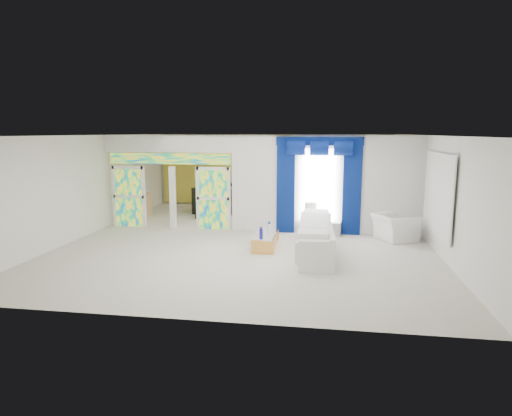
% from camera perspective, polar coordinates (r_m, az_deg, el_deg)
% --- Properties ---
extents(floor, '(12.00, 12.00, 0.00)m').
position_cam_1_polar(floor, '(13.35, -0.48, -3.77)').
color(floor, '#B7AF9E').
rests_on(floor, ground).
extents(dividing_wall, '(5.70, 0.18, 3.00)m').
position_cam_1_polar(dividing_wall, '(13.91, 8.97, 2.92)').
color(dividing_wall, white).
rests_on(dividing_wall, ground).
extents(dividing_header, '(4.30, 0.18, 0.55)m').
position_cam_1_polar(dividing_header, '(14.69, -10.99, 8.01)').
color(dividing_header, white).
rests_on(dividing_header, dividing_wall).
extents(stained_panel_left, '(0.95, 0.04, 2.00)m').
position_cam_1_polar(stained_panel_left, '(15.37, -15.79, 1.43)').
color(stained_panel_left, '#994C3F').
rests_on(stained_panel_left, ground).
extents(stained_panel_right, '(0.95, 0.04, 2.00)m').
position_cam_1_polar(stained_panel_right, '(14.42, -5.43, 1.23)').
color(stained_panel_right, '#994C3F').
rests_on(stained_panel_right, ground).
extents(stained_transom, '(4.00, 0.05, 0.35)m').
position_cam_1_polar(stained_transom, '(14.71, -10.93, 6.16)').
color(stained_transom, '#994C3F').
rests_on(stained_transom, dividing_header).
extents(window_pane, '(1.00, 0.02, 2.30)m').
position_cam_1_polar(window_pane, '(13.82, 7.93, 2.70)').
color(window_pane, white).
rests_on(window_pane, dividing_wall).
extents(blue_drape_left, '(0.55, 0.10, 2.80)m').
position_cam_1_polar(blue_drape_left, '(13.85, 3.78, 2.57)').
color(blue_drape_left, '#040D4E').
rests_on(blue_drape_left, ground).
extents(blue_drape_right, '(0.55, 0.10, 2.80)m').
position_cam_1_polar(blue_drape_right, '(13.82, 12.08, 2.37)').
color(blue_drape_right, '#040D4E').
rests_on(blue_drape_right, ground).
extents(blue_pelmet, '(2.60, 0.12, 0.25)m').
position_cam_1_polar(blue_pelmet, '(13.69, 8.06, 8.38)').
color(blue_pelmet, '#040D4E').
rests_on(blue_pelmet, dividing_wall).
extents(wall_mirror, '(0.04, 2.70, 1.90)m').
position_cam_1_polar(wall_mirror, '(12.25, 22.14, 1.67)').
color(wall_mirror, white).
rests_on(wall_mirror, ground).
extents(gold_curtains, '(9.70, 0.12, 2.90)m').
position_cam_1_polar(gold_curtains, '(18.91, 2.43, 4.78)').
color(gold_curtains, '#AC8D29').
rests_on(gold_curtains, ground).
extents(white_sofa, '(0.97, 3.83, 0.72)m').
position_cam_1_polar(white_sofa, '(11.88, 7.54, -3.76)').
color(white_sofa, white).
rests_on(white_sofa, ground).
extents(coffee_table, '(0.63, 1.69, 0.37)m').
position_cam_1_polar(coffee_table, '(12.31, 1.25, -4.04)').
color(coffee_table, gold).
rests_on(coffee_table, ground).
extents(console_table, '(1.24, 0.49, 0.40)m').
position_cam_1_polar(console_table, '(13.87, 8.14, -2.51)').
color(console_table, white).
rests_on(console_table, ground).
extents(table_lamp, '(0.36, 0.36, 0.58)m').
position_cam_1_polar(table_lamp, '(13.78, 6.94, -0.48)').
color(table_lamp, white).
rests_on(table_lamp, console_table).
extents(armchair, '(1.38, 1.45, 0.74)m').
position_cam_1_polar(armchair, '(13.62, 17.14, -2.35)').
color(armchair, white).
rests_on(armchair, ground).
extents(grand_piano, '(1.75, 2.17, 1.01)m').
position_cam_1_polar(grand_piano, '(17.80, -4.62, 1.23)').
color(grand_piano, black).
rests_on(grand_piano, ground).
extents(piano_bench, '(1.01, 0.49, 0.32)m').
position_cam_1_polar(piano_bench, '(16.33, -5.91, -0.78)').
color(piano_bench, black).
rests_on(piano_bench, ground).
extents(tv_console, '(0.63, 0.58, 0.84)m').
position_cam_1_polar(tv_console, '(17.27, -14.22, 0.42)').
color(tv_console, tan).
rests_on(tv_console, ground).
extents(chandelier, '(0.60, 0.60, 0.60)m').
position_cam_1_polar(chandelier, '(16.81, -6.41, 8.05)').
color(chandelier, gold).
rests_on(chandelier, ceiling).
extents(decanters, '(0.21, 1.17, 0.22)m').
position_cam_1_polar(decanters, '(12.19, 1.19, -2.88)').
color(decanters, navy).
rests_on(decanters, coffee_table).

